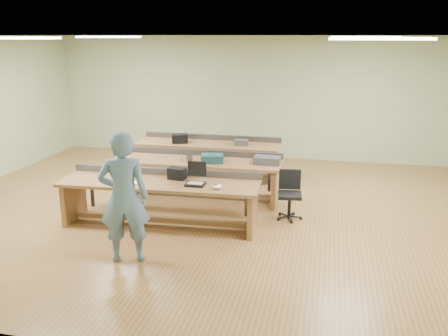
{
  "coord_description": "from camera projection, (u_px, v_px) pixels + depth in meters",
  "views": [
    {
      "loc": [
        1.97,
        -7.68,
        3.02
      ],
      "look_at": [
        0.37,
        -0.6,
        0.97
      ],
      "focal_mm": 38.0,
      "sensor_mm": 36.0,
      "label": 1
    }
  ],
  "objects": [
    {
      "name": "fluor_panels",
      "position": [
        210.0,
        38.0,
        7.64
      ],
      "size": [
        6.2,
        3.5,
        0.03
      ],
      "color": "white",
      "rests_on": "ceiling"
    },
    {
      "name": "camera_bag",
      "position": [
        177.0,
        174.0,
        7.68
      ],
      "size": [
        0.3,
        0.21,
        0.19
      ],
      "primitive_type": "cube",
      "rotation": [
        0.0,
        0.0,
        -0.13
      ],
      "color": "black",
      "rests_on": "workbench_front"
    },
    {
      "name": "keyboard",
      "position": [
        124.0,
        183.0,
        7.46
      ],
      "size": [
        0.48,
        0.23,
        0.03
      ],
      "primitive_type": "cube",
      "rotation": [
        0.0,
        0.0,
        0.18
      ],
      "color": "silver",
      "rests_on": "workbench_front"
    },
    {
      "name": "mug",
      "position": [
        190.0,
        159.0,
        8.78
      ],
      "size": [
        0.17,
        0.17,
        0.1
      ],
      "primitive_type": "imported",
      "rotation": [
        0.0,
        0.0,
        0.43
      ],
      "color": "#38383A",
      "rests_on": "workbench_mid"
    },
    {
      "name": "workbench_mid",
      "position": [
        197.0,
        169.0,
        8.96
      ],
      "size": [
        3.19,
        0.9,
        0.86
      ],
      "rotation": [
        0.0,
        0.0,
        0.02
      ],
      "color": "olive",
      "rests_on": "floor"
    },
    {
      "name": "parts_bin_teal",
      "position": [
        212.0,
        158.0,
        8.72
      ],
      "size": [
        0.46,
        0.38,
        0.14
      ],
      "primitive_type": "cube",
      "rotation": [
        0.0,
        0.0,
        0.21
      ],
      "color": "#153844",
      "rests_on": "workbench_mid"
    },
    {
      "name": "tray_back",
      "position": [
        241.0,
        143.0,
        10.05
      ],
      "size": [
        0.31,
        0.25,
        0.12
      ],
      "primitive_type": "cube",
      "rotation": [
        0.0,
        0.0,
        0.13
      ],
      "color": "#38383A",
      "rests_on": "workbench_back"
    },
    {
      "name": "ceiling",
      "position": [
        210.0,
        36.0,
        7.63
      ],
      "size": [
        10.0,
        10.0,
        0.0
      ],
      "primitive_type": "plane",
      "color": "silver",
      "rests_on": "wall_back"
    },
    {
      "name": "wall_front",
      "position": [
        101.0,
        209.0,
        4.29
      ],
      "size": [
        10.0,
        0.04,
        3.0
      ],
      "primitive_type": "cube",
      "color": "#9EB287",
      "rests_on": "floor"
    },
    {
      "name": "floor",
      "position": [
        211.0,
        210.0,
        8.45
      ],
      "size": [
        10.0,
        10.0,
        0.0
      ],
      "primitive_type": "plane",
      "color": "#916037",
      "rests_on": "ground"
    },
    {
      "name": "workbench_front",
      "position": [
        160.0,
        192.0,
        7.67
      ],
      "size": [
        3.25,
        1.01,
        0.86
      ],
      "rotation": [
        0.0,
        0.0,
        0.05
      ],
      "color": "olive",
      "rests_on": "floor"
    },
    {
      "name": "storage_box_back",
      "position": [
        180.0,
        138.0,
        10.26
      ],
      "size": [
        0.4,
        0.35,
        0.19
      ],
      "primitive_type": "cube",
      "rotation": [
        0.0,
        0.0,
        0.4
      ],
      "color": "black",
      "rests_on": "workbench_back"
    },
    {
      "name": "task_chair",
      "position": [
        289.0,
        201.0,
        8.0
      ],
      "size": [
        0.49,
        0.49,
        0.82
      ],
      "rotation": [
        0.0,
        0.0,
        0.12
      ],
      "color": "black",
      "rests_on": "floor"
    },
    {
      "name": "person",
      "position": [
        124.0,
        198.0,
        6.34
      ],
      "size": [
        0.77,
        0.63,
        1.83
      ],
      "primitive_type": "imported",
      "rotation": [
        0.0,
        0.0,
        3.47
      ],
      "color": "slate",
      "rests_on": "floor"
    },
    {
      "name": "laptop_screen",
      "position": [
        197.0,
        169.0,
        7.44
      ],
      "size": [
        0.3,
        0.02,
        0.24
      ],
      "primitive_type": "cube",
      "rotation": [
        0.0,
        0.0,
        0.02
      ],
      "color": "black",
      "rests_on": "laptop_base"
    },
    {
      "name": "trackball_mouse",
      "position": [
        217.0,
        186.0,
        7.23
      ],
      "size": [
        0.17,
        0.19,
        0.07
      ],
      "primitive_type": "ellipsoid",
      "rotation": [
        0.0,
        0.0,
        -0.22
      ],
      "color": "white",
      "rests_on": "workbench_front"
    },
    {
      "name": "wall_back",
      "position": [
        250.0,
        98.0,
        11.8
      ],
      "size": [
        10.0,
        0.04,
        3.0
      ],
      "primitive_type": "cube",
      "color": "#9EB287",
      "rests_on": "floor"
    },
    {
      "name": "laptop_base",
      "position": [
        195.0,
        184.0,
        7.39
      ],
      "size": [
        0.3,
        0.25,
        0.03
      ],
      "primitive_type": "cube",
      "rotation": [
        0.0,
        0.0,
        0.02
      ],
      "color": "black",
      "rests_on": "workbench_front"
    },
    {
      "name": "parts_bin_grey",
      "position": [
        267.0,
        160.0,
        8.62
      ],
      "size": [
        0.48,
        0.31,
        0.13
      ],
      "primitive_type": "cube",
      "rotation": [
        0.0,
        0.0,
        -0.01
      ],
      "color": "#38383A",
      "rests_on": "workbench_mid"
    },
    {
      "name": "drinks_can",
      "position": [
        181.0,
        158.0,
        8.79
      ],
      "size": [
        0.07,
        0.07,
        0.11
      ],
      "primitive_type": "cylinder",
      "rotation": [
        0.0,
        0.0,
        -0.13
      ],
      "color": "silver",
      "rests_on": "workbench_mid"
    },
    {
      "name": "workbench_back",
      "position": [
        209.0,
        151.0,
        10.34
      ],
      "size": [
        3.11,
        0.85,
        0.86
      ],
      "rotation": [
        0.0,
        0.0,
        0.01
      ],
      "color": "olive",
      "rests_on": "floor"
    }
  ]
}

